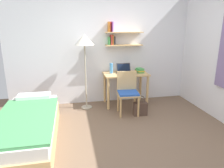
{
  "coord_description": "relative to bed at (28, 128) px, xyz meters",
  "views": [
    {
      "loc": [
        -0.78,
        -2.75,
        1.79
      ],
      "look_at": [
        -0.13,
        0.51,
        0.85
      ],
      "focal_mm": 33.17,
      "sensor_mm": 36.0,
      "label": 1
    }
  ],
  "objects": [
    {
      "name": "wall_back",
      "position": [
        1.51,
        1.62,
        1.07
      ],
      "size": [
        4.4,
        0.27,
        2.6
      ],
      "color": "white",
      "rests_on": "ground_plane"
    },
    {
      "name": "laptop",
      "position": [
        1.9,
        1.32,
        0.56
      ],
      "size": [
        0.32,
        0.23,
        0.22
      ],
      "color": "#2D2D33",
      "rests_on": "desk"
    },
    {
      "name": "ground_plane",
      "position": [
        1.5,
        -0.4,
        -0.24
      ],
      "size": [
        5.28,
        5.28,
        0.0
      ],
      "primitive_type": "plane",
      "color": "brown"
    },
    {
      "name": "desk",
      "position": [
        1.93,
        1.3,
        0.36
      ],
      "size": [
        1.0,
        0.57,
        0.74
      ],
      "color": "tan",
      "rests_on": "ground_plane"
    },
    {
      "name": "desk_chair",
      "position": [
        1.84,
        0.79,
        0.25
      ],
      "size": [
        0.46,
        0.45,
        0.88
      ],
      "color": "tan",
      "rests_on": "ground_plane"
    },
    {
      "name": "water_bottle",
      "position": [
        1.61,
        1.37,
        0.62
      ],
      "size": [
        0.07,
        0.07,
        0.23
      ],
      "primitive_type": "cylinder",
      "color": "#4C99DB",
      "rests_on": "desk"
    },
    {
      "name": "handbag",
      "position": [
        2.07,
        0.61,
        -0.09
      ],
      "size": [
        0.28,
        0.13,
        0.43
      ],
      "color": "#4C382D",
      "rests_on": "ground_plane"
    },
    {
      "name": "standing_lamp",
      "position": [
        1.02,
        1.24,
        1.19
      ],
      "size": [
        0.41,
        0.41,
        1.62
      ],
      "color": "#B2A893",
      "rests_on": "ground_plane"
    },
    {
      "name": "book_stack",
      "position": [
        2.27,
        1.3,
        0.56
      ],
      "size": [
        0.2,
        0.22,
        0.1
      ],
      "color": "#4CA856",
      "rests_on": "desk"
    },
    {
      "name": "bed",
      "position": [
        0.0,
        0.0,
        0.0
      ],
      "size": [
        0.87,
        2.0,
        0.54
      ],
      "color": "tan",
      "rests_on": "ground_plane"
    }
  ]
}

